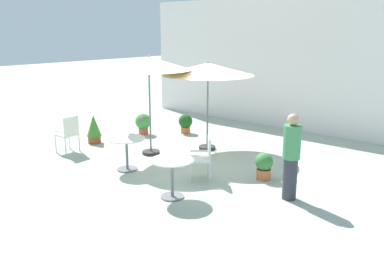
# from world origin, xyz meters

# --- Properties ---
(ground_plane) EXTENTS (60.00, 60.00, 0.00)m
(ground_plane) POSITION_xyz_m (0.00, 0.00, 0.00)
(ground_plane) COLOR #ABB4A2
(villa_facade) EXTENTS (10.85, 0.30, 4.12)m
(villa_facade) POSITION_xyz_m (0.00, 4.61, 2.06)
(villa_facade) COLOR white
(villa_facade) RESTS_ON ground
(patio_umbrella_0) EXTENTS (2.38, 2.38, 2.34)m
(patio_umbrella_0) POSITION_xyz_m (-0.41, 1.04, 2.10)
(patio_umbrella_0) COLOR #2D2D2D
(patio_umbrella_0) RESTS_ON ground
(patio_umbrella_1) EXTENTS (2.08, 2.08, 2.51)m
(patio_umbrella_1) POSITION_xyz_m (-1.24, -0.23, 2.27)
(patio_umbrella_1) COLOR #2D2D2D
(patio_umbrella_1) RESTS_ON ground
(cafe_table_0) EXTENTS (0.84, 0.84, 0.74)m
(cafe_table_0) POSITION_xyz_m (-0.77, -1.43, 0.52)
(cafe_table_0) COLOR white
(cafe_table_0) RESTS_ON ground
(cafe_table_1) EXTENTS (0.81, 0.81, 0.75)m
(cafe_table_1) POSITION_xyz_m (1.07, -1.92, 0.53)
(cafe_table_1) COLOR white
(cafe_table_1) RESTS_ON ground
(patio_chair_0) EXTENTS (0.48, 0.48, 0.96)m
(patio_chair_0) POSITION_xyz_m (-2.93, -1.50, 0.55)
(patio_chair_0) COLOR white
(patio_chair_0) RESTS_ON ground
(patio_chair_1) EXTENTS (0.62, 0.62, 0.91)m
(patio_chair_1) POSITION_xyz_m (0.90, -0.76, 0.52)
(patio_chair_1) COLOR silver
(patio_chair_1) RESTS_ON ground
(potted_plant_0) EXTENTS (0.42, 0.42, 0.59)m
(potted_plant_0) POSITION_xyz_m (-1.98, 1.96, 0.33)
(potted_plant_0) COLOR #CA623A
(potted_plant_0) RESTS_ON ground
(potted_plant_1) EXTENTS (0.38, 0.38, 0.58)m
(potted_plant_1) POSITION_xyz_m (1.89, 0.05, 0.31)
(potted_plant_1) COLOR #CA693F
(potted_plant_1) RESTS_ON ground
(potted_plant_2) EXTENTS (0.47, 0.47, 0.64)m
(potted_plant_2) POSITION_xyz_m (-2.87, 1.03, 0.36)
(potted_plant_2) COLOR #B7583C
(potted_plant_2) RESTS_ON ground
(potted_plant_3) EXTENTS (0.40, 0.40, 0.80)m
(potted_plant_3) POSITION_xyz_m (-3.19, -0.53, 0.42)
(potted_plant_3) COLOR brown
(potted_plant_3) RESTS_ON ground
(standing_person) EXTENTS (0.40, 0.40, 1.63)m
(standing_person) POSITION_xyz_m (2.78, -0.54, 0.84)
(standing_person) COLOR #33333D
(standing_person) RESTS_ON ground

